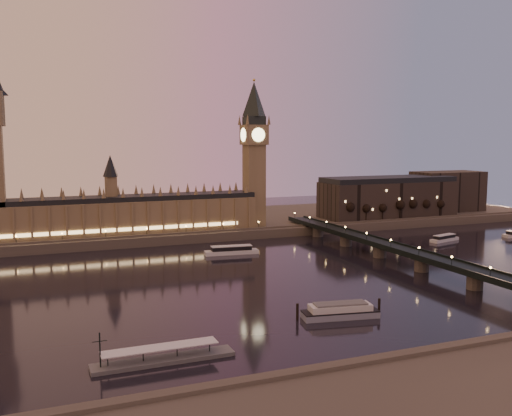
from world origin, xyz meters
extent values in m
plane|color=black|center=(0.00, 0.00, 0.00)|extent=(700.00, 700.00, 0.00)
cube|color=#423D35|center=(30.00, 165.00, 3.00)|extent=(560.00, 130.00, 6.00)
cube|color=brown|center=(-40.00, 121.00, 17.00)|extent=(180.00, 26.00, 22.00)
cube|color=black|center=(-40.00, 121.00, 29.60)|extent=(180.00, 22.00, 3.20)
cube|color=#FFCC7F|center=(-40.00, 107.50, 11.00)|extent=(153.00, 0.25, 2.20)
cube|color=brown|center=(54.00, 121.00, 35.00)|extent=(13.00, 13.00, 58.00)
cube|color=brown|center=(54.00, 121.00, 71.00)|extent=(16.00, 16.00, 14.00)
cylinder|color=#FFEAA5|center=(54.00, 112.82, 71.00)|extent=(9.60, 0.35, 9.60)
cylinder|color=#FFEAA5|center=(45.82, 121.00, 71.00)|extent=(0.35, 9.60, 9.60)
cube|color=black|center=(54.00, 121.00, 81.00)|extent=(13.00, 13.00, 6.00)
cone|color=black|center=(54.00, 121.00, 96.00)|extent=(17.68, 17.68, 24.00)
sphere|color=gold|center=(54.00, 121.00, 109.00)|extent=(2.00, 2.00, 2.00)
cube|color=black|center=(92.00, 0.00, 8.00)|extent=(13.00, 260.00, 2.00)
cube|color=black|center=(85.70, 0.00, 9.50)|extent=(0.60, 260.00, 1.00)
cube|color=black|center=(98.30, 0.00, 9.50)|extent=(0.60, 260.00, 1.00)
cube|color=black|center=(172.00, 127.00, 20.00)|extent=(110.00, 36.00, 28.00)
cube|color=black|center=(172.00, 127.00, 36.00)|extent=(108.00, 34.00, 4.00)
cube|color=black|center=(242.00, 139.00, 23.00)|extent=(60.00, 30.00, 34.00)
cylinder|color=black|center=(127.65, 109.00, 11.05)|extent=(0.70, 0.70, 10.09)
sphere|color=black|center=(127.65, 109.00, 16.32)|extent=(6.73, 6.73, 6.73)
cylinder|color=black|center=(141.53, 109.00, 11.05)|extent=(0.70, 0.70, 10.09)
sphere|color=black|center=(141.53, 109.00, 16.32)|extent=(6.73, 6.73, 6.73)
cylinder|color=black|center=(155.42, 109.00, 11.05)|extent=(0.70, 0.70, 10.09)
sphere|color=black|center=(155.42, 109.00, 16.32)|extent=(6.73, 6.73, 6.73)
cylinder|color=black|center=(169.30, 109.00, 11.05)|extent=(0.70, 0.70, 10.09)
sphere|color=black|center=(169.30, 109.00, 16.32)|extent=(6.73, 6.73, 6.73)
cylinder|color=black|center=(183.19, 109.00, 11.05)|extent=(0.70, 0.70, 10.09)
sphere|color=black|center=(183.19, 109.00, 16.32)|extent=(6.73, 6.73, 6.73)
cylinder|color=black|center=(197.07, 109.00, 11.05)|extent=(0.70, 0.70, 10.09)
sphere|color=black|center=(197.07, 109.00, 16.32)|extent=(6.73, 6.73, 6.73)
cylinder|color=black|center=(210.95, 109.00, 11.05)|extent=(0.70, 0.70, 10.09)
sphere|color=black|center=(210.95, 109.00, 16.32)|extent=(6.73, 6.73, 6.73)
cube|color=silver|center=(14.95, 59.44, 1.18)|extent=(32.69, 10.51, 2.36)
cube|color=black|center=(14.95, 59.44, 3.53)|extent=(24.25, 8.33, 2.36)
cube|color=silver|center=(14.95, 59.44, 4.92)|extent=(24.92, 8.68, 0.43)
cube|color=silver|center=(162.05, 46.65, 1.02)|extent=(24.86, 11.95, 2.04)
cube|color=black|center=(162.05, 46.65, 3.06)|extent=(18.52, 9.31, 2.04)
cube|color=silver|center=(162.05, 46.65, 4.27)|extent=(19.05, 9.67, 0.37)
cube|color=gray|center=(13.49, -70.43, 1.20)|extent=(30.64, 13.32, 2.41)
cube|color=black|center=(13.49, -70.43, 2.64)|extent=(30.64, 13.32, 0.46)
cube|color=silver|center=(13.49, -70.43, 4.08)|extent=(25.01, 11.45, 2.41)
cube|color=#595B5E|center=(13.49, -70.43, 5.61)|extent=(21.20, 9.90, 0.65)
cylinder|color=black|center=(-2.94, -66.55, 3.15)|extent=(1.02, 1.02, 6.30)
cylinder|color=black|center=(29.92, -72.30, 3.15)|extent=(1.02, 1.02, 6.30)
cube|color=#595B5E|center=(-59.39, -88.15, 0.63)|extent=(44.39, 7.40, 1.27)
cube|color=silver|center=(-60.45, -88.15, 4.81)|extent=(35.93, 6.34, 0.32)
cylinder|color=black|center=(-78.42, -88.15, 6.55)|extent=(0.42, 0.42, 10.57)
cylinder|color=black|center=(-78.42, -88.15, 9.19)|extent=(4.23, 0.25, 0.25)
camera|label=1|loc=(-96.01, -255.80, 68.89)|focal=40.00mm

